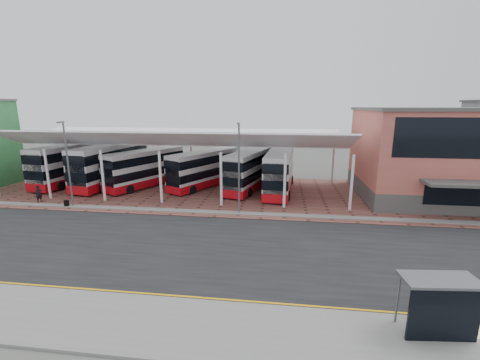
{
  "coord_description": "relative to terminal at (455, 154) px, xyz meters",
  "views": [
    {
      "loc": [
        5.56,
        -20.69,
        9.46
      ],
      "look_at": [
        1.76,
        8.87,
        2.51
      ],
      "focal_mm": 24.0,
      "sensor_mm": 36.0,
      "label": 1
    }
  ],
  "objects": [
    {
      "name": "bus_5",
      "position": [
        -17.51,
        0.54,
        -2.34
      ],
      "size": [
        3.36,
        11.17,
        4.54
      ],
      "rotation": [
        0.0,
        0.0,
        -0.07
      ],
      "color": "silver",
      "rests_on": "forecourt"
    },
    {
      "name": "yellow_line_far",
      "position": [
        -23.0,
        -20.62,
        -4.63
      ],
      "size": [
        120.0,
        0.12,
        0.01
      ],
      "primitive_type": "cube",
      "color": "#F7B50C",
      "rests_on": "road"
    },
    {
      "name": "forecourt",
      "position": [
        -21.0,
        -0.92,
        -4.63
      ],
      "size": [
        72.0,
        16.0,
        0.06
      ],
      "primitive_type": "cube",
      "color": "brown",
      "rests_on": "ground"
    },
    {
      "name": "pedestrian",
      "position": [
        -41.11,
        -6.83,
        -3.74
      ],
      "size": [
        0.63,
        0.74,
        1.71
      ],
      "primitive_type": "imported",
      "rotation": [
        0.0,
        0.0,
        1.16
      ],
      "color": "black",
      "rests_on": "forecourt"
    },
    {
      "name": "road",
      "position": [
        -23.0,
        -14.92,
        -4.65
      ],
      "size": [
        120.0,
        14.0,
        0.02
      ],
      "primitive_type": "cube",
      "color": "black",
      "rests_on": "ground"
    },
    {
      "name": "north_kerb",
      "position": [
        -23.0,
        -7.72,
        -4.59
      ],
      "size": [
        120.0,
        0.8,
        0.14
      ],
      "primitive_type": "cube",
      "color": "slate",
      "rests_on": "ground"
    },
    {
      "name": "canopy",
      "position": [
        -29.0,
        0.01,
        1.14
      ],
      "size": [
        37.0,
        11.63,
        7.07
      ],
      "color": "white",
      "rests_on": "ground"
    },
    {
      "name": "bus_3",
      "position": [
        -26.33,
        1.53,
        -2.51
      ],
      "size": [
        6.87,
        10.09,
        4.2
      ],
      "rotation": [
        0.0,
        0.0,
        -0.49
      ],
      "color": "silver",
      "rests_on": "forecourt"
    },
    {
      "name": "suitcase",
      "position": [
        -37.48,
        -7.86,
        -4.28
      ],
      "size": [
        0.37,
        0.27,
        0.64
      ],
      "primitive_type": "cube",
      "color": "black",
      "rests_on": "forecourt"
    },
    {
      "name": "bus_2",
      "position": [
        -33.25,
        0.8,
        -2.47
      ],
      "size": [
        6.72,
        10.38,
        4.28
      ],
      "rotation": [
        0.0,
        0.0,
        -0.46
      ],
      "color": "silver",
      "rests_on": "forecourt"
    },
    {
      "name": "terminal",
      "position": [
        0.0,
        0.0,
        0.0
      ],
      "size": [
        18.4,
        14.4,
        9.25
      ],
      "color": "#4D4A49",
      "rests_on": "ground"
    },
    {
      "name": "bus_1",
      "position": [
        -37.77,
        1.17,
        -2.18
      ],
      "size": [
        4.17,
        12.07,
        4.87
      ],
      "rotation": [
        0.0,
        0.0,
        -0.13
      ],
      "color": "silver",
      "rests_on": "forecourt"
    },
    {
      "name": "bus_4",
      "position": [
        -20.85,
        1.29,
        -2.41
      ],
      "size": [
        5.23,
        10.98,
        4.42
      ],
      "rotation": [
        0.0,
        0.0,
        -0.27
      ],
      "color": "silver",
      "rests_on": "forecourt"
    },
    {
      "name": "ground",
      "position": [
        -23.0,
        -13.92,
        -4.66
      ],
      "size": [
        140.0,
        140.0,
        0.0
      ],
      "primitive_type": "plane",
      "color": "#50524D"
    },
    {
      "name": "yellow_line_near",
      "position": [
        -23.0,
        -20.92,
        -4.63
      ],
      "size": [
        120.0,
        0.12,
        0.01
      ],
      "primitive_type": "cube",
      "color": "#F7B50C",
      "rests_on": "road"
    },
    {
      "name": "lamp_east",
      "position": [
        -21.0,
        -7.65,
        -0.3
      ],
      "size": [
        0.16,
        0.9,
        8.07
      ],
      "color": "#5A5D62",
      "rests_on": "ground"
    },
    {
      "name": "bus_0",
      "position": [
        -42.83,
        1.48,
        -2.21
      ],
      "size": [
        4.21,
        11.9,
        4.8
      ],
      "rotation": [
        0.0,
        0.0,
        -0.13
      ],
      "color": "silver",
      "rests_on": "forecourt"
    },
    {
      "name": "sidewalk",
      "position": [
        -23.0,
        -22.92,
        -4.59
      ],
      "size": [
        120.0,
        4.0,
        0.14
      ],
      "primitive_type": "cube",
      "color": "slate",
      "rests_on": "ground"
    },
    {
      "name": "lamp_west",
      "position": [
        -37.0,
        -7.65,
        -0.3
      ],
      "size": [
        0.16,
        0.9,
        8.07
      ],
      "color": "#5A5D62",
      "rests_on": "ground"
    },
    {
      "name": "bus_shelter",
      "position": [
        -10.56,
        -22.15,
        -2.99
      ],
      "size": [
        3.19,
        1.69,
        2.46
      ],
      "rotation": [
        0.0,
        0.0,
        0.09
      ],
      "color": "black",
      "rests_on": "sidewalk"
    }
  ]
}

